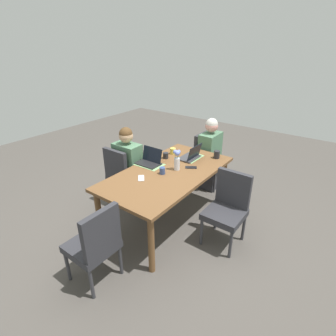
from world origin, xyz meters
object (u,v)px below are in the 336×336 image
Objects in this scene: dining_table at (168,177)px; chair_far_left_mid at (122,173)px; laptop_head_right_left_near at (191,156)px; phone_black at (191,167)px; chair_head_left_left_far at (96,242)px; coffee_mug_near_left at (217,155)px; coffee_mug_centre_right at (173,151)px; flower_vase at (177,160)px; chair_near_right_near at (228,205)px; chair_head_right_left_near at (207,157)px; laptop_far_left_mid at (149,161)px; phone_silver at (141,178)px; person_head_right_left_near at (209,158)px; person_far_left_mid at (128,171)px; coffee_mug_near_right at (162,171)px; coffee_mug_centre_left at (166,155)px.

chair_far_left_mid is at bearing 92.39° from dining_table.
phone_black is at bearing -147.06° from laptop_head_right_left_near.
dining_table is 2.04× the size of chair_head_left_left_far.
coffee_mug_centre_right is at bearing 112.02° from coffee_mug_near_left.
chair_near_right_near is at bearing -90.42° from flower_vase.
coffee_mug_near_left reaches higher than dining_table.
flower_vase is (0.15, -0.88, 0.40)m from chair_far_left_mid.
flower_vase reaches higher than laptop_head_right_left_near.
chair_head_right_left_near and chair_near_right_near have the same top height.
dining_table is 0.83m from coffee_mug_near_left.
chair_far_left_mid is 3.25× the size of flower_vase.
laptop_far_left_mid is (-0.07, 1.15, 0.30)m from chair_near_right_near.
coffee_mug_centre_right is 0.89m from phone_silver.
dining_table is 1.54× the size of person_head_right_left_near.
chair_near_right_near is at bearing -87.53° from person_far_left_mid.
phone_silver is (-1.11, 0.45, -0.05)m from coffee_mug_near_left.
phone_black is 0.70m from phone_silver.
chair_head_left_left_far is 2.81× the size of laptop_far_left_mid.
chair_near_right_near is (1.36, -0.76, 0.00)m from chair_head_left_left_far.
chair_near_right_near is 0.94m from laptop_head_right_left_near.
chair_head_left_left_far is at bearing -177.65° from dining_table.
coffee_mug_near_right is 0.42m from phone_black.
chair_head_left_left_far is at bearing -147.77° from person_far_left_mid.
chair_head_left_left_far reaches higher than coffee_mug_near_left.
laptop_far_left_mid reaches higher than coffee_mug_near_right.
chair_near_right_near is 0.70m from phone_black.
person_far_left_mid is 11.07× the size of coffee_mug_near_left.
chair_near_right_near is 0.89m from coffee_mug_near_left.
laptop_head_right_left_near reaches higher than chair_head_right_left_near.
chair_head_right_left_near is 1.21m from flower_vase.
chair_near_right_near is 1.19m from laptop_far_left_mid.
dining_table is 5.74× the size of laptop_head_right_left_near.
coffee_mug_centre_right is (-0.72, 0.20, 0.30)m from chair_head_right_left_near.
laptop_far_left_mid is (0.00, -0.42, 0.27)m from person_far_left_mid.
chair_head_right_left_near and chair_far_left_mid have the same top height.
flower_vase reaches higher than coffee_mug_near_left.
chair_head_right_left_near is at bearing 9.26° from laptop_head_right_left_near.
laptop_head_right_left_near is at bearing -90.41° from phone_black.
coffee_mug_centre_left is at bearing 32.10° from coffee_mug_near_right.
person_far_left_mid is at bearing 151.28° from chair_head_right_left_near.
coffee_mug_near_right is 0.50m from coffee_mug_centre_left.
person_head_right_left_near is 2.44m from chair_head_left_left_far.
person_far_left_mid is at bearing 147.31° from person_head_right_left_near.
chair_head_left_left_far is at bearing 173.05° from coffee_mug_near_left.
flower_vase is 0.86× the size of laptop_far_left_mid.
person_head_right_left_near is at bearing -128.76° from chair_head_right_left_near.
person_head_right_left_near is at bearing 1.87° from chair_head_left_left_far.
dining_table is 2.04× the size of chair_far_left_mid.
flower_vase is 3.32× the size of coffee_mug_centre_left.
chair_near_right_near is 8.34× the size of coffee_mug_near_left.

